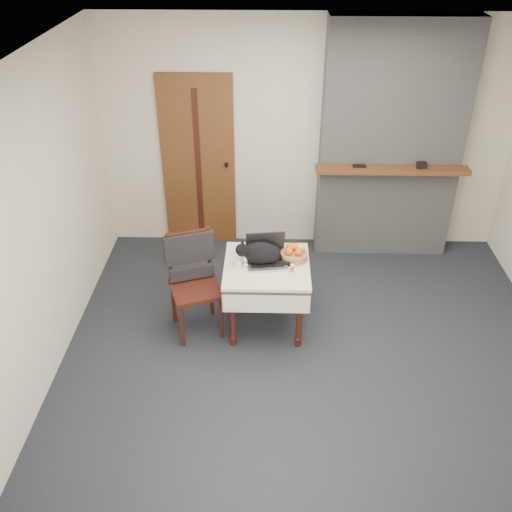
{
  "coord_description": "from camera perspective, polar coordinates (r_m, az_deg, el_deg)",
  "views": [
    {
      "loc": [
        -0.4,
        -3.99,
        3.56
      ],
      "look_at": [
        -0.51,
        0.31,
        0.82
      ],
      "focal_mm": 40.0,
      "sensor_mm": 36.0,
      "label": 1
    }
  ],
  "objects": [
    {
      "name": "cat",
      "position": [
        5.17,
        0.53,
        0.27
      ],
      "size": [
        0.51,
        0.26,
        0.24
      ],
      "rotation": [
        0.0,
        0.0,
        0.2
      ],
      "color": "black",
      "rests_on": "side_table"
    },
    {
      "name": "ground",
      "position": [
        5.36,
        5.4,
        -9.32
      ],
      "size": [
        4.5,
        4.5,
        0.0
      ],
      "primitive_type": "plane",
      "color": "black",
      "rests_on": "ground"
    },
    {
      "name": "fruit_basket",
      "position": [
        5.27,
        3.84,
        0.23
      ],
      "size": [
        0.25,
        0.25,
        0.14
      ],
      "color": "#9F7E40",
      "rests_on": "side_table"
    },
    {
      "name": "cream_jar",
      "position": [
        5.15,
        -1.8,
        -0.81
      ],
      "size": [
        0.06,
        0.06,
        0.07
      ],
      "primitive_type": "cylinder",
      "color": "white",
      "rests_on": "side_table"
    },
    {
      "name": "chimney",
      "position": [
        6.39,
        13.32,
        10.87
      ],
      "size": [
        1.62,
        0.48,
        2.6
      ],
      "color": "gray",
      "rests_on": "ground"
    },
    {
      "name": "laptop",
      "position": [
        5.22,
        1.03,
        0.11
      ],
      "size": [
        0.4,
        0.35,
        0.27
      ],
      "rotation": [
        0.0,
        0.0,
        0.13
      ],
      "color": "#B7B7BC",
      "rests_on": "side_table"
    },
    {
      "name": "chair",
      "position": [
        5.3,
        -6.4,
        -1.27
      ],
      "size": [
        0.57,
        0.56,
        0.99
      ],
      "rotation": [
        0.0,
        0.0,
        0.35
      ],
      "color": "#38150F",
      "rests_on": "ground"
    },
    {
      "name": "room_shell",
      "position": [
        4.82,
        6.18,
        10.38
      ],
      "size": [
        4.52,
        4.01,
        2.61
      ],
      "color": "beige",
      "rests_on": "ground"
    },
    {
      "name": "desk_clutter",
      "position": [
        5.22,
        2.93,
        -0.73
      ],
      "size": [
        0.14,
        0.08,
        0.01
      ],
      "primitive_type": "cube",
      "rotation": [
        0.0,
        0.0,
        0.49
      ],
      "color": "black",
      "rests_on": "side_table"
    },
    {
      "name": "side_table",
      "position": [
        5.27,
        1.08,
        -1.9
      ],
      "size": [
        0.78,
        0.78,
        0.7
      ],
      "color": "#38150F",
      "rests_on": "ground"
    },
    {
      "name": "door",
      "position": [
        6.54,
        -5.78,
        9.26
      ],
      "size": [
        0.82,
        0.1,
        2.0
      ],
      "color": "brown",
      "rests_on": "ground"
    },
    {
      "name": "pill_bottle",
      "position": [
        5.1,
        3.65,
        -1.2
      ],
      "size": [
        0.04,
        0.04,
        0.07
      ],
      "color": "#9E4F13",
      "rests_on": "side_table"
    }
  ]
}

